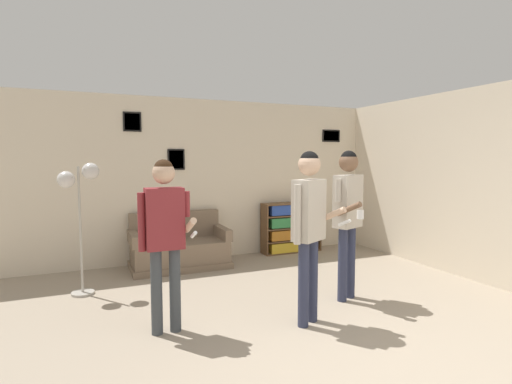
# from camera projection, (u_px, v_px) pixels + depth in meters

# --- Properties ---
(wall_back) EXTENTS (8.01, 0.08, 2.70)m
(wall_back) POSITION_uv_depth(u_px,v_px,m) (221.00, 179.00, 6.92)
(wall_back) COLOR beige
(wall_back) RESTS_ON ground_plane
(wall_right) EXTENTS (0.06, 6.75, 2.70)m
(wall_right) POSITION_uv_depth(u_px,v_px,m) (446.00, 182.00, 6.02)
(wall_right) COLOR beige
(wall_right) RESTS_ON ground_plane
(couch) EXTENTS (1.50, 0.80, 0.85)m
(couch) POSITION_uv_depth(u_px,v_px,m) (179.00, 249.00, 6.29)
(couch) COLOR #7A6651
(couch) RESTS_ON ground_plane
(bookshelf) EXTENTS (1.11, 0.30, 0.91)m
(bookshelf) POSITION_uv_depth(u_px,v_px,m) (291.00, 227.00, 7.29)
(bookshelf) COLOR brown
(bookshelf) RESTS_ON ground_plane
(floor_lamp) EXTENTS (0.49, 0.28, 1.66)m
(floor_lamp) POSITION_uv_depth(u_px,v_px,m) (79.00, 192.00, 4.93)
(floor_lamp) COLOR #ADA89E
(floor_lamp) RESTS_ON ground_plane
(person_player_foreground_left) EXTENTS (0.50, 0.46, 1.70)m
(person_player_foreground_left) POSITION_uv_depth(u_px,v_px,m) (165.00, 227.00, 3.85)
(person_player_foreground_left) COLOR #3D4247
(person_player_foreground_left) RESTS_ON ground_plane
(person_player_foreground_center) EXTENTS (0.60, 0.40, 1.79)m
(person_player_foreground_center) POSITION_uv_depth(u_px,v_px,m) (309.00, 218.00, 4.05)
(person_player_foreground_center) COLOR #2D334C
(person_player_foreground_center) RESTS_ON ground_plane
(person_watcher_holding_cup) EXTENTS (0.47, 0.55, 1.81)m
(person_watcher_holding_cup) POSITION_uv_depth(u_px,v_px,m) (348.00, 207.00, 4.77)
(person_watcher_holding_cup) COLOR #2D334C
(person_watcher_holding_cup) RESTS_ON ground_plane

